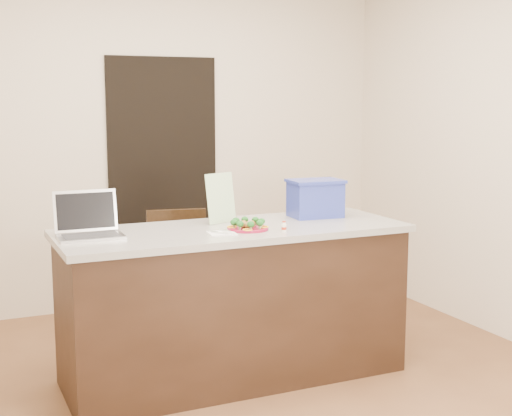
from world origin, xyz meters
name	(u,v)px	position (x,y,z in m)	size (l,w,h in m)	color
ground	(251,391)	(0.00, 0.00, 0.00)	(4.00, 4.00, 0.00)	brown
room_shell	(251,108)	(0.00, 0.00, 1.62)	(4.00, 4.00, 4.00)	white
doorway	(164,182)	(0.10, 1.98, 1.00)	(0.90, 0.02, 2.00)	black
island	(234,303)	(0.00, 0.25, 0.46)	(2.06, 0.76, 0.92)	black
plate	(248,228)	(0.05, 0.15, 0.93)	(0.24, 0.24, 0.02)	maroon
meatballs	(248,225)	(0.05, 0.14, 0.95)	(0.10, 0.09, 0.04)	olive
broccoli	(248,222)	(0.05, 0.15, 0.97)	(0.20, 0.20, 0.04)	#134A16
pepper_rings	(248,227)	(0.05, 0.15, 0.94)	(0.23, 0.23, 0.01)	yellow
napkin	(222,233)	(-0.13, 0.10, 0.92)	(0.15, 0.15, 0.01)	white
fork	(218,232)	(-0.15, 0.11, 0.93)	(0.08, 0.13, 0.00)	silver
knife	(228,232)	(-0.10, 0.09, 0.93)	(0.06, 0.17, 0.01)	white
yogurt_bottle	(284,227)	(0.21, 0.01, 0.95)	(0.03, 0.03, 0.06)	white
laptop	(88,224)	(-0.83, 0.34, 0.99)	(0.36, 0.28, 0.25)	#BCBBC0
leaflet	(221,198)	(-0.01, 0.43, 1.07)	(0.21, 0.00, 0.30)	white
blue_box	(315,198)	(0.62, 0.39, 1.04)	(0.35, 0.27, 0.24)	#2A389B
chair	(182,269)	(-0.09, 0.96, 0.52)	(0.47, 0.48, 0.92)	black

